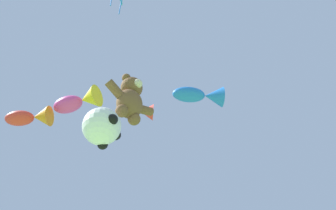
{
  "coord_description": "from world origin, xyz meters",
  "views": [
    {
      "loc": [
        -4.3,
        -1.55,
        1.19
      ],
      "look_at": [
        0.49,
        3.22,
        8.65
      ],
      "focal_mm": 35.0,
      "sensor_mm": 36.0,
      "label": 1
    }
  ],
  "objects": [
    {
      "name": "fish_kite_crimson",
      "position": [
        -1.14,
        11.01,
        12.54
      ],
      "size": [
        2.12,
        2.32,
        1.02
      ],
      "color": "red"
    },
    {
      "name": "soccer_ball_kite",
      "position": [
        -0.98,
        4.31,
        7.46
      ],
      "size": [
        1.18,
        1.17,
        1.08
      ],
      "color": "white"
    },
    {
      "name": "teddy_bear_kite",
      "position": [
        -0.25,
        4.19,
        9.14
      ],
      "size": [
        1.93,
        0.85,
        1.96
      ],
      "color": "brown"
    },
    {
      "name": "fish_kite_goldfin",
      "position": [
        2.13,
        6.82,
        12.28
      ],
      "size": [
        1.71,
        1.6,
        0.77
      ],
      "color": "yellow"
    },
    {
      "name": "fish_kite_cobalt",
      "position": [
        3.71,
        4.26,
        12.62
      ],
      "size": [
        2.34,
        2.14,
        0.95
      ],
      "color": "blue"
    },
    {
      "name": "fish_kite_magenta",
      "position": [
        0.09,
        8.95,
        13.06
      ],
      "size": [
        1.89,
        2.6,
        1.11
      ],
      "color": "#E53F9E"
    }
  ]
}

